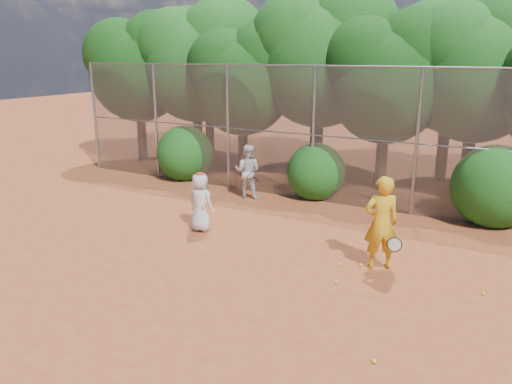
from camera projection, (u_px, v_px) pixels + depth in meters
The scene contains 22 objects.
ground at pixel (239, 282), 9.82m from camera, with size 80.00×80.00×0.00m, color #984422.
fence_back at pixel (342, 136), 14.37m from camera, with size 20.05×0.09×4.03m.
tree_0 at pixel (139, 64), 19.95m from camera, with size 4.38×3.81×6.00m.
tree_1 at pixel (197, 58), 19.13m from camera, with size 4.64×4.03×6.35m.
tree_2 at pixel (244, 75), 17.53m from camera, with size 3.99×3.47×5.47m.
tree_3 at pixel (322, 52), 16.98m from camera, with size 4.89×4.26×6.70m.
tree_4 at pixel (389, 73), 15.48m from camera, with size 4.19×3.64×5.73m.
tree_5 at pixel (481, 63), 14.90m from camera, with size 4.51×3.92×6.17m.
tree_9 at pixel (210, 53), 21.49m from camera, with size 4.83×4.20×6.62m.
tree_10 at pixel (320, 45), 19.24m from camera, with size 5.15×4.48×7.06m.
tree_11 at pixel (454, 59), 16.68m from camera, with size 4.64×4.03×6.35m.
bush_0 at pixel (185, 151), 17.66m from camera, with size 2.00×2.00×2.00m, color #124B13.
bush_1 at pixel (316, 169), 15.35m from camera, with size 1.80×1.80×1.80m, color #124B13.
bush_2 at pixel (495, 183), 12.95m from camera, with size 2.20×2.20×2.20m, color #124B13.
player_yellow at pixel (381, 223), 10.23m from camera, with size 0.95×0.79×1.98m.
player_teen at pixel (201, 202), 12.48m from camera, with size 0.76×0.52×1.52m.
player_white at pixel (248, 171), 15.40m from camera, with size 0.95×0.87×1.66m.
ball_0 at pixel (336, 282), 9.76m from camera, with size 0.07×0.07×0.07m, color #C8D627.
ball_1 at pixel (361, 265), 10.56m from camera, with size 0.07×0.07×0.07m, color #C8D627.
ball_2 at pixel (374, 361), 7.26m from camera, with size 0.07×0.07×0.07m, color #C8D627.
ball_3 at pixel (483, 293), 9.29m from camera, with size 0.07×0.07×0.07m, color #C8D627.
ball_4 at pixel (340, 265), 10.55m from camera, with size 0.07×0.07×0.07m, color #C8D627.
Camera 1 is at (4.67, -7.68, 4.37)m, focal length 35.00 mm.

